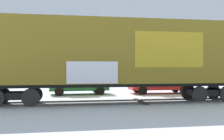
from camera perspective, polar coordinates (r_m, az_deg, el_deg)
ground_plane at (r=14.50m, az=-3.12°, el=-7.26°), size 260.00×260.00×0.00m
track at (r=14.47m, az=-4.01°, el=-7.12°), size 60.01×2.75×0.08m
freight_car at (r=14.56m, az=1.19°, el=3.59°), size 16.95×2.98×4.75m
flagpole at (r=25.42m, az=-2.40°, el=9.34°), size 0.98×1.06×9.69m
hillside at (r=91.99m, az=-8.50°, el=2.02°), size 120.50×32.07×13.97m
parked_car_green at (r=19.41m, az=-7.52°, el=-3.00°), size 4.34×2.17×1.56m
parked_car_red at (r=20.27m, az=10.31°, el=-2.57°), size 4.69×1.98×1.80m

